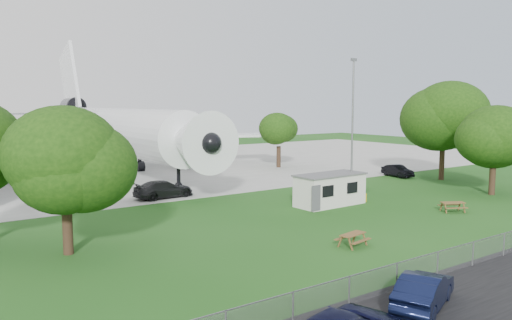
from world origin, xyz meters
TOP-DOWN VIEW (x-y plane):
  - ground at (0.00, 0.00)m, footprint 160.00×160.00m
  - concrete_apron at (0.00, 38.00)m, footprint 120.00×46.00m
  - airliner at (-2.00, 35.86)m, footprint 46.36×47.73m
  - site_cabin at (5.76, 6.21)m, footprint 6.79×2.91m
  - picnic_west at (-1.46, -3.37)m, footprint 2.04×1.80m
  - picnic_east at (11.78, -1.18)m, footprint 2.30×2.17m
  - fence at (0.00, -9.50)m, footprint 58.00×0.04m
  - lamp_mast at (8.20, 6.20)m, footprint 0.16×0.16m
  - tree_west_small at (-15.64, 4.64)m, footprint 6.32×6.32m
  - tree_east_front at (21.25, 1.08)m, footprint 7.16×7.16m
  - tree_east_back at (25.46, 9.31)m, footprint 8.42×8.42m
  - tree_far_apron at (17.17, 28.01)m, footprint 5.24×5.24m
  - car_centre_sedan at (-5.60, -11.37)m, footprint 4.71×3.15m
  - car_ne_hatch at (12.40, 11.35)m, footprint 3.69×4.64m
  - car_ne_sedan at (23.17, 13.47)m, footprint 2.06×4.28m
  - car_apron_van at (-4.28, 16.93)m, footprint 5.50×2.46m

SIDE VIEW (x-z plane):
  - ground at x=0.00m, z-range 0.00..0.00m
  - picnic_west at x=-1.46m, z-range -0.38..0.38m
  - picnic_east at x=11.78m, z-range -0.38..0.38m
  - fence at x=0.00m, z-range -0.65..0.65m
  - concrete_apron at x=0.00m, z-range 0.00..0.03m
  - car_ne_sedan at x=23.17m, z-range 0.00..1.35m
  - car_centre_sedan at x=-5.60m, z-range 0.00..1.47m
  - car_ne_hatch at x=12.40m, z-range 0.00..1.48m
  - car_apron_van at x=-4.28m, z-range 0.00..1.57m
  - site_cabin at x=5.76m, z-range 0.00..2.62m
  - tree_far_apron at x=17.17m, z-range 1.07..8.48m
  - tree_west_small at x=-15.64m, z-range 0.95..9.18m
  - tree_east_front at x=21.25m, z-range 0.74..9.40m
  - airliner at x=-2.00m, z-range -3.57..14.11m
  - lamp_mast at x=8.20m, z-range 0.00..12.00m
  - tree_east_back at x=25.46m, z-range 1.38..12.59m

